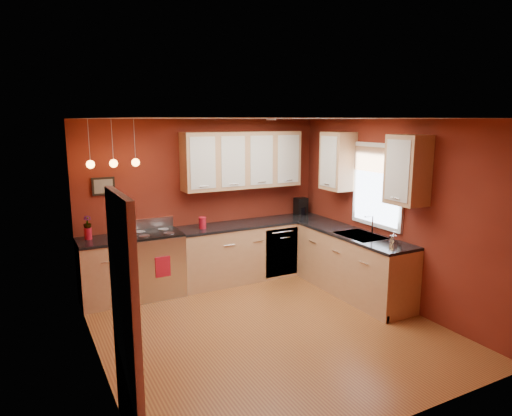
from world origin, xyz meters
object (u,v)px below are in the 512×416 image
gas_range (155,263)px  red_canister (203,223)px  sink (361,237)px  coffee_maker (301,207)px  soap_pump (394,238)px

gas_range → red_canister: 0.93m
sink → coffee_maker: 1.66m
gas_range → red_canister: bearing=-3.3°
sink → soap_pump: (0.10, -0.55, 0.11)m
red_canister → soap_pump: (1.98, -2.01, -0.01)m
coffee_maker → soap_pump: bearing=-91.5°
gas_range → soap_pump: size_ratio=6.72×
gas_range → red_canister: size_ratio=6.21×
coffee_maker → soap_pump: coffee_maker is taller
red_canister → soap_pump: bearing=-45.5°
gas_range → coffee_maker: (2.67, 0.15, 0.60)m
red_canister → soap_pump: size_ratio=1.08×
coffee_maker → sink: bearing=-94.6°
gas_range → coffee_maker: coffee_maker is taller
gas_range → coffee_maker: bearing=3.2°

